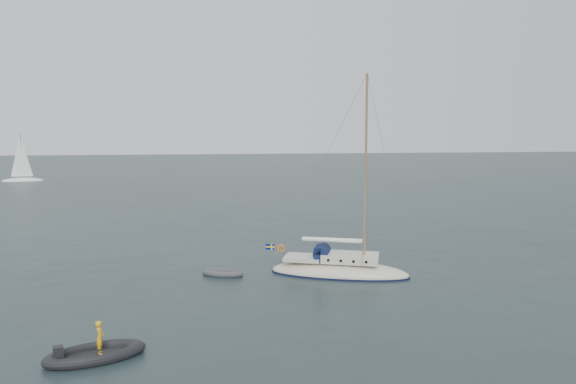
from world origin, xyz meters
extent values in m
plane|color=black|center=(0.00, 0.00, 0.00)|extent=(300.00, 300.00, 0.00)
ellipsoid|color=beige|center=(2.20, 0.48, 0.14)|extent=(8.43, 2.62, 1.41)
cube|color=beige|center=(2.86, 0.48, 1.11)|extent=(3.37, 1.78, 0.52)
cube|color=beige|center=(-0.05, 0.48, 0.96)|extent=(2.25, 1.78, 0.23)
cylinder|color=#101A3B|center=(1.12, 0.48, 1.36)|extent=(0.90, 1.55, 0.90)
cube|color=#101A3B|center=(0.94, 0.48, 1.55)|extent=(0.42, 1.55, 0.37)
cylinder|color=brown|center=(3.70, 0.48, 6.46)|extent=(0.14, 0.14, 11.24)
cylinder|color=brown|center=(3.70, 0.48, 7.03)|extent=(0.05, 2.06, 0.05)
cylinder|color=brown|center=(1.73, 0.48, 2.11)|extent=(3.93, 0.09, 0.09)
cylinder|color=white|center=(1.73, 0.48, 2.15)|extent=(3.66, 0.26, 0.26)
cylinder|color=gray|center=(-1.55, 0.48, 1.36)|extent=(0.04, 2.06, 0.04)
torus|color=#F87000|center=(-1.59, 1.04, 1.36)|extent=(0.51, 0.09, 0.51)
cylinder|color=brown|center=(-1.87, 0.48, 1.26)|extent=(0.03, 0.03, 0.84)
cube|color=#000D6C|center=(-2.16, 0.48, 1.55)|extent=(0.56, 0.02, 0.36)
cube|color=yellow|center=(-2.16, 0.48, 1.55)|extent=(0.58, 0.03, 0.08)
cube|color=yellow|center=(-2.05, 0.48, 1.55)|extent=(0.08, 0.03, 0.37)
cylinder|color=black|center=(1.64, 1.38, 1.11)|extent=(0.17, 0.06, 0.17)
cylinder|color=black|center=(1.64, -0.42, 1.11)|extent=(0.17, 0.06, 0.17)
cylinder|color=black|center=(2.39, 1.38, 1.11)|extent=(0.17, 0.06, 0.17)
cylinder|color=black|center=(2.39, -0.42, 1.11)|extent=(0.17, 0.06, 0.17)
cylinder|color=black|center=(3.14, 1.38, 1.11)|extent=(0.17, 0.06, 0.17)
cylinder|color=black|center=(3.14, -0.42, 1.11)|extent=(0.17, 0.06, 0.17)
cylinder|color=black|center=(3.89, 1.38, 1.11)|extent=(0.17, 0.06, 0.17)
cylinder|color=black|center=(3.89, -0.42, 1.11)|extent=(0.17, 0.06, 0.17)
cube|color=#47484C|center=(-4.86, 1.37, 0.11)|extent=(1.61, 0.66, 0.09)
cube|color=black|center=(-10.09, -10.37, 0.14)|extent=(2.44, 1.02, 0.12)
cube|color=black|center=(-11.42, -10.37, 0.46)|extent=(0.36, 0.36, 0.61)
imported|color=gold|center=(-9.89, -10.37, 0.85)|extent=(0.40, 0.53, 1.32)
ellipsoid|color=white|center=(-36.09, 64.76, 0.05)|extent=(6.37, 2.12, 1.06)
cylinder|color=gray|center=(-36.09, 64.76, 4.25)|extent=(0.11, 0.11, 7.43)
cone|color=white|center=(-36.15, 64.76, 4.25)|extent=(3.40, 3.40, 6.90)
camera|label=1|loc=(-5.53, -32.20, 9.06)|focal=35.00mm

